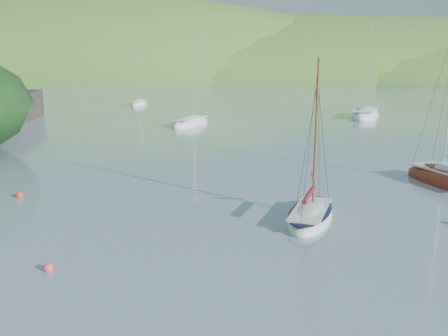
# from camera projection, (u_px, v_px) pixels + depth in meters

# --- Properties ---
(ground) EXTENTS (700.00, 700.00, 0.00)m
(ground) POSITION_uv_depth(u_px,v_px,m) (191.00, 295.00, 17.12)
(ground) COLOR gray
(ground) RESTS_ON ground
(shoreline_hills) EXTENTS (690.00, 135.00, 56.00)m
(shoreline_hills) POSITION_uv_depth(u_px,v_px,m) (222.00, 77.00, 185.56)
(shoreline_hills) COLOR #3F762C
(shoreline_hills) RESTS_ON ground
(daysailer_white) EXTENTS (3.49, 5.90, 8.53)m
(daysailer_white) POSITION_uv_depth(u_px,v_px,m) (310.00, 216.00, 24.92)
(daysailer_white) COLOR white
(daysailer_white) RESTS_ON ground
(distant_sloop_a) EXTENTS (5.12, 7.90, 10.64)m
(distant_sloop_a) POSITION_uv_depth(u_px,v_px,m) (190.00, 124.00, 58.63)
(distant_sloop_a) COLOR white
(distant_sloop_a) RESTS_ON ground
(distant_sloop_b) EXTENTS (6.32, 10.13, 13.63)m
(distant_sloop_b) POSITION_uv_depth(u_px,v_px,m) (365.00, 116.00, 66.08)
(distant_sloop_b) COLOR white
(distant_sloop_b) RESTS_ON ground
(distant_sloop_c) EXTENTS (2.61, 6.40, 8.95)m
(distant_sloop_c) POSITION_uv_depth(u_px,v_px,m) (139.00, 104.00, 82.78)
(distant_sloop_c) COLOR white
(distant_sloop_c) RESTS_ON ground
(mooring_buoys) EXTENTS (24.13, 15.17, 0.50)m
(mooring_buoys) POSITION_uv_depth(u_px,v_px,m) (245.00, 245.00, 21.37)
(mooring_buoys) COLOR #CEDC33
(mooring_buoys) RESTS_ON ground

